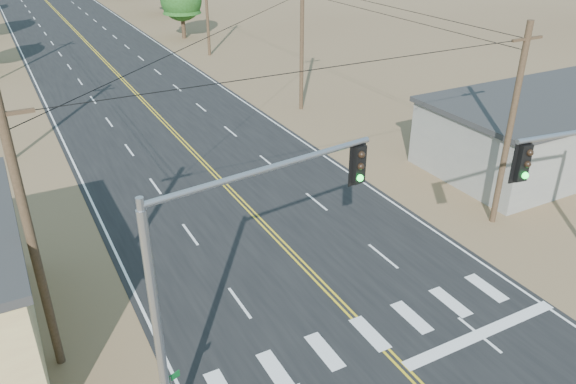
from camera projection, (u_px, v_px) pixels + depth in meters
road at (182, 140)px, 38.41m from camera, size 15.00×200.00×0.02m
building_right at (549, 131)px, 34.48m from camera, size 15.00×8.00×4.00m
utility_pole_left_near at (31, 239)px, 17.56m from camera, size 1.80×0.30×10.00m
utility_pole_right_near at (510, 127)px, 26.36m from camera, size 1.80×0.30×10.00m
utility_pole_right_mid at (302, 43)px, 42.04m from camera, size 1.80×0.30×10.00m
utility_pole_right_far at (207, 5)px, 57.71m from camera, size 1.80×0.30×10.00m
signal_mast_left at (225, 259)px, 15.65m from camera, size 7.43×1.22×8.24m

